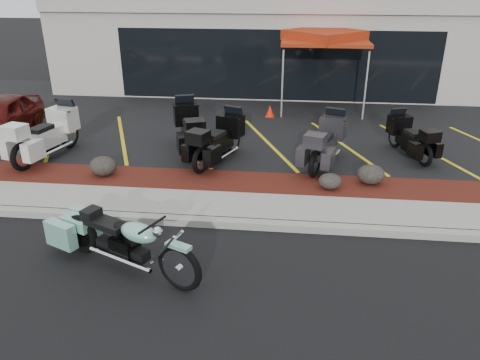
# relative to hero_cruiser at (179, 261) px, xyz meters

# --- Properties ---
(ground) EXTENTS (90.00, 90.00, 0.00)m
(ground) POSITION_rel_hero_cruiser_xyz_m (1.05, 1.25, -0.55)
(ground) COLOR black
(ground) RESTS_ON ground
(curb) EXTENTS (24.00, 0.25, 0.15)m
(curb) POSITION_rel_hero_cruiser_xyz_m (1.05, 2.15, -0.48)
(curb) COLOR gray
(curb) RESTS_ON ground
(sidewalk) EXTENTS (24.00, 1.20, 0.15)m
(sidewalk) POSITION_rel_hero_cruiser_xyz_m (1.05, 2.85, -0.48)
(sidewalk) COLOR gray
(sidewalk) RESTS_ON ground
(mulch_bed) EXTENTS (24.00, 1.20, 0.16)m
(mulch_bed) POSITION_rel_hero_cruiser_xyz_m (1.05, 4.05, -0.47)
(mulch_bed) COLOR #370D0C
(mulch_bed) RESTS_ON ground
(upper_lot) EXTENTS (26.00, 9.60, 0.15)m
(upper_lot) POSITION_rel_hero_cruiser_xyz_m (1.05, 9.45, -0.48)
(upper_lot) COLOR black
(upper_lot) RESTS_ON ground
(dealership_building) EXTENTS (18.00, 8.16, 4.00)m
(dealership_building) POSITION_rel_hero_cruiser_xyz_m (1.05, 15.71, 1.45)
(dealership_building) COLOR #A39C93
(dealership_building) RESTS_ON ground
(boulder_left) EXTENTS (0.67, 0.56, 0.47)m
(boulder_left) POSITION_rel_hero_cruiser_xyz_m (-2.83, 4.05, -0.16)
(boulder_left) COLOR black
(boulder_left) RESTS_ON mulch_bed
(boulder_mid) EXTENTS (0.52, 0.44, 0.37)m
(boulder_mid) POSITION_rel_hero_cruiser_xyz_m (2.62, 3.85, -0.21)
(boulder_mid) COLOR black
(boulder_mid) RESTS_ON mulch_bed
(boulder_right) EXTENTS (0.65, 0.54, 0.46)m
(boulder_right) POSITION_rel_hero_cruiser_xyz_m (3.58, 4.24, -0.17)
(boulder_right) COLOR black
(boulder_right) RESTS_ON mulch_bed
(hero_cruiser) EXTENTS (3.20, 2.03, 1.11)m
(hero_cruiser) POSITION_rel_hero_cruiser_xyz_m (0.00, 0.00, 0.00)
(hero_cruiser) COLOR #7CC1A7
(hero_cruiser) RESTS_ON ground
(touring_white) EXTENTS (1.50, 2.61, 1.43)m
(touring_white) POSITION_rel_hero_cruiser_xyz_m (-4.51, 5.88, 0.31)
(touring_white) COLOR silver
(touring_white) RESTS_ON upper_lot
(touring_black_front) EXTENTS (1.69, 2.56, 1.39)m
(touring_black_front) POSITION_rel_hero_cruiser_xyz_m (-1.36, 6.78, 0.29)
(touring_black_front) COLOR black
(touring_black_front) RESTS_ON upper_lot
(touring_black_mid) EXTENTS (1.66, 2.44, 1.32)m
(touring_black_mid) POSITION_rel_hero_cruiser_xyz_m (0.13, 5.97, 0.26)
(touring_black_mid) COLOR black
(touring_black_mid) RESTS_ON upper_lot
(touring_grey) EXTENTS (1.57, 2.44, 1.32)m
(touring_grey) POSITION_rel_hero_cruiser_xyz_m (2.83, 6.06, 0.26)
(touring_grey) COLOR #29282D
(touring_grey) RESTS_ON upper_lot
(touring_black_rear) EXTENTS (1.39, 2.13, 1.16)m
(touring_black_rear) POSITION_rel_hero_cruiser_xyz_m (4.62, 6.86, 0.17)
(touring_black_rear) COLOR black
(touring_black_rear) RESTS_ON upper_lot
(traffic_cone) EXTENTS (0.37, 0.37, 0.40)m
(traffic_cone) POSITION_rel_hero_cruiser_xyz_m (0.96, 9.59, -0.20)
(traffic_cone) COLOR red
(traffic_cone) RESTS_ON upper_lot
(popup_canopy) EXTENTS (3.56, 3.56, 2.74)m
(popup_canopy) POSITION_rel_hero_cruiser_xyz_m (2.72, 10.96, 2.08)
(popup_canopy) COLOR silver
(popup_canopy) RESTS_ON upper_lot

